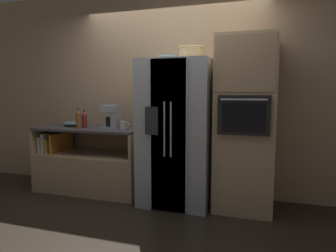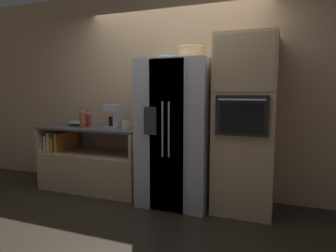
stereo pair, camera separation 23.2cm
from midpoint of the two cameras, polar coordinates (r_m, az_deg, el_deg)
ground_plane at (r=3.92m, az=-3.03°, el=-14.13°), size 20.00×20.00×0.00m
wall_back at (r=4.13m, az=-0.73°, el=6.75°), size 12.00×0.06×2.80m
counter_left at (r=4.42m, az=-16.00°, el=-7.61°), size 1.51×0.67×0.89m
refrigerator at (r=3.70m, az=0.05°, el=-1.27°), size 0.85×0.81×1.76m
wall_oven at (r=3.58m, az=12.69°, el=0.34°), size 0.66×0.74×2.01m
wicker_basket at (r=3.64m, az=2.65°, el=13.77°), size 0.32×0.32×0.15m
fruit_bowl at (r=3.82m, az=-2.00°, el=12.83°), size 0.28×0.28×0.08m
bottle_tall at (r=4.30m, az=-17.14°, el=1.16°), size 0.07×0.07×0.25m
bottle_short at (r=4.24m, az=-18.21°, el=1.28°), size 0.07×0.07×0.29m
mug at (r=3.99m, az=-10.06°, el=0.15°), size 0.14×0.10×0.11m
mixing_bowl at (r=4.58m, az=-19.18°, el=0.46°), size 0.27×0.27×0.07m
coffee_maker at (r=4.13m, az=-12.11°, el=1.94°), size 0.22×0.19×0.31m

